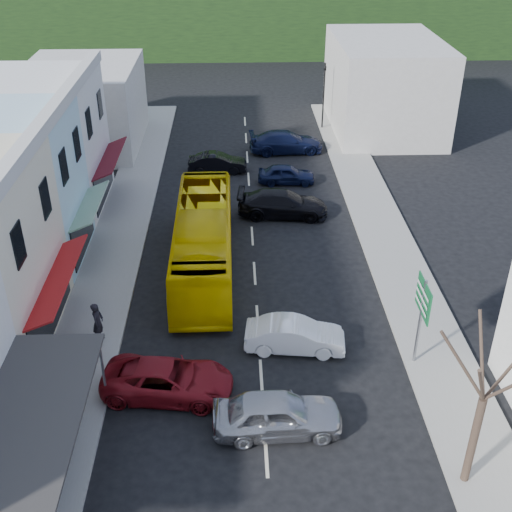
{
  "coord_description": "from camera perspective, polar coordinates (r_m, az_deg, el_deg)",
  "views": [
    {
      "loc": [
        -0.92,
        -19.93,
        17.46
      ],
      "look_at": [
        0.0,
        6.0,
        2.2
      ],
      "focal_mm": 45.0,
      "sensor_mm": 36.0,
      "label": 1
    }
  ],
  "objects": [
    {
      "name": "car_navy_mid",
      "position": [
        42.77,
        2.73,
        7.35
      ],
      "size": [
        4.47,
        1.97,
        1.4
      ],
      "primitive_type": "imported",
      "rotation": [
        0.0,
        0.0,
        1.53
      ],
      "color": "black",
      "rests_on": "ground"
    },
    {
      "name": "sidewalk_left",
      "position": [
        35.23,
        -12.52,
        0.1
      ],
      "size": [
        3.0,
        52.0,
        0.15
      ],
      "primitive_type": "cube",
      "color": "gray",
      "rests_on": "ground"
    },
    {
      "name": "car_navy_far",
      "position": [
        48.03,
        2.69,
        10.0
      ],
      "size": [
        4.62,
        2.15,
        1.4
      ],
      "primitive_type": "imported",
      "rotation": [
        0.0,
        0.0,
        1.64
      ],
      "color": "black",
      "rests_on": "ground"
    },
    {
      "name": "direction_sign",
      "position": [
        26.74,
        14.33,
        -5.83
      ],
      "size": [
        0.21,
        1.84,
        4.1
      ],
      "primitive_type": null,
      "rotation": [
        0.0,
        0.0,
        0.0
      ],
      "color": "#11582C",
      "rests_on": "ground"
    },
    {
      "name": "distant_block_left",
      "position": [
        50.34,
        -15.04,
        12.75
      ],
      "size": [
        8.0,
        10.0,
        6.0
      ],
      "primitive_type": "cube",
      "color": "#B7B2A8",
      "rests_on": "ground"
    },
    {
      "name": "car_black_far",
      "position": [
        44.56,
        -3.45,
        8.31
      ],
      "size": [
        4.42,
        1.86,
        1.4
      ],
      "primitive_type": "imported",
      "rotation": [
        0.0,
        0.0,
        1.56
      ],
      "color": "black",
      "rests_on": "ground"
    },
    {
      "name": "sidewalk_right",
      "position": [
        35.62,
        11.91,
        0.53
      ],
      "size": [
        3.0,
        52.0,
        0.15
      ],
      "primitive_type": "cube",
      "color": "gray",
      "rests_on": "ground"
    },
    {
      "name": "car_black_near",
      "position": [
        38.41,
        2.39,
        4.56
      ],
      "size": [
        4.65,
        2.26,
        1.4
      ],
      "primitive_type": "imported",
      "rotation": [
        0.0,
        0.0,
        1.48
      ],
      "color": "black",
      "rests_on": "ground"
    },
    {
      "name": "car_red",
      "position": [
        25.57,
        -7.83,
        -10.85
      ],
      "size": [
        4.81,
        2.47,
        1.4
      ],
      "primitive_type": "imported",
      "rotation": [
        0.0,
        0.0,
        1.44
      ],
      "color": "maroon",
      "rests_on": "ground"
    },
    {
      "name": "distant_block_right",
      "position": [
        53.2,
        11.36,
        14.68
      ],
      "size": [
        8.0,
        12.0,
        7.0
      ],
      "primitive_type": "cube",
      "color": "#B7B2A8",
      "rests_on": "ground"
    },
    {
      "name": "street_tree",
      "position": [
        21.32,
        19.55,
        -11.91
      ],
      "size": [
        2.47,
        2.47,
        7.4
      ],
      "primitive_type": null,
      "rotation": [
        0.0,
        0.0,
        0.03
      ],
      "color": "#3A2A20",
      "rests_on": "ground"
    },
    {
      "name": "bus",
      "position": [
        32.67,
        -4.68,
        1.21
      ],
      "size": [
        2.57,
        11.61,
        3.1
      ],
      "primitive_type": "imported",
      "rotation": [
        0.0,
        0.0,
        0.01
      ],
      "color": "#EAC303",
      "rests_on": "ground"
    },
    {
      "name": "car_white",
      "position": [
        27.55,
        3.47,
        -7.08
      ],
      "size": [
        4.57,
        2.25,
        1.4
      ],
      "primitive_type": "imported",
      "rotation": [
        0.0,
        0.0,
        1.47
      ],
      "color": "white",
      "rests_on": "ground"
    },
    {
      "name": "car_silver",
      "position": [
        23.93,
        1.91,
        -14.02
      ],
      "size": [
        4.46,
        1.94,
        1.4
      ],
      "primitive_type": "imported",
      "rotation": [
        0.0,
        0.0,
        1.6
      ],
      "color": "#A8A8AD",
      "rests_on": "ground"
    },
    {
      "name": "ground",
      "position": [
        26.51,
        0.47,
        -10.73
      ],
      "size": [
        120.0,
        120.0,
        0.0
      ],
      "primitive_type": "plane",
      "color": "black",
      "rests_on": "ground"
    },
    {
      "name": "pedestrian_left",
      "position": [
        28.46,
        -13.85,
        -5.9
      ],
      "size": [
        0.5,
        0.66,
        1.7
      ],
      "primitive_type": "imported",
      "rotation": [
        0.0,
        0.0,
        1.4
      ],
      "color": "black",
      "rests_on": "sidewalk_left"
    },
    {
      "name": "traffic_signal",
      "position": [
        52.45,
        6.03,
        13.9
      ],
      "size": [
        0.88,
        1.24,
        5.3
      ],
      "primitive_type": null,
      "rotation": [
        0.0,
        0.0,
        3.31
      ],
      "color": "black",
      "rests_on": "ground"
    }
  ]
}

